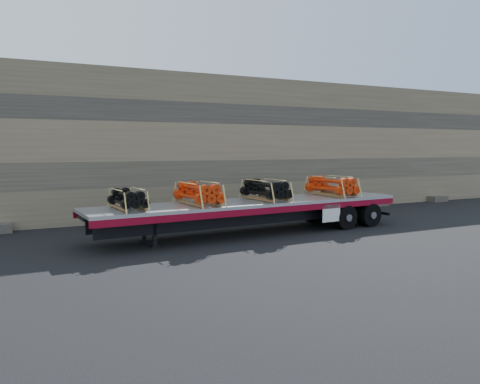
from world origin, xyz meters
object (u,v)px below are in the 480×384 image
object	(u,v)px
bundle_front	(128,199)
bundle_rear	(332,186)
trailer	(252,217)
bundle_midrear	(265,190)
bundle_midfront	(198,194)

from	to	relation	value
bundle_front	bundle_rear	size ratio (longest dim) A/B	0.82
bundle_rear	trailer	bearing A→B (deg)	-180.00
trailer	bundle_midrear	size ratio (longest dim) A/B	5.98
trailer	bundle_midfront	distance (m)	2.55
bundle_midfront	bundle_midrear	xyz separation A→B (m)	(2.97, 0.20, -0.00)
bundle_midfront	bundle_midrear	bearing A→B (deg)	0.00
bundle_midfront	bundle_midrear	distance (m)	2.97
trailer	bundle_front	bearing A→B (deg)	-180.00
bundle_midfront	bundle_midrear	world-z (taller)	bundle_midfront
bundle_front	bundle_midrear	xyz separation A→B (m)	(5.62, 0.37, 0.06)
bundle_midfront	bundle_midrear	size ratio (longest dim) A/B	1.01
trailer	bundle_front	size ratio (longest dim) A/B	7.03
bundle_rear	bundle_midfront	bearing A→B (deg)	-180.00
bundle_front	bundle_midfront	xyz separation A→B (m)	(2.66, 0.18, 0.06)
bundle_front	bundle_midrear	distance (m)	5.64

